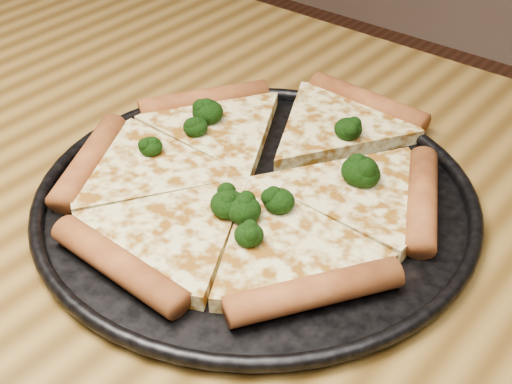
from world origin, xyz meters
The scene contains 4 objects.
dining_table centered at (0.00, 0.00, 0.66)m, with size 1.20×0.90×0.75m.
pizza_pan centered at (0.09, 0.08, 0.76)m, with size 0.39×0.39×0.02m.
pizza centered at (0.07, 0.10, 0.77)m, with size 0.35×0.37×0.03m.
broccoli_florets centered at (0.09, 0.11, 0.78)m, with size 0.21×0.21×0.02m.
Camera 1 is at (0.41, -0.33, 1.15)m, focal length 52.53 mm.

